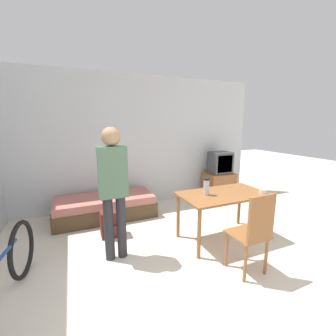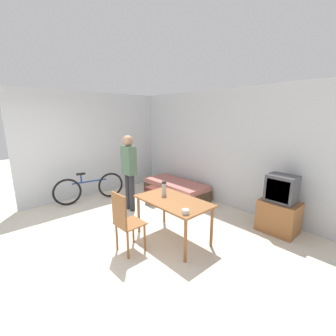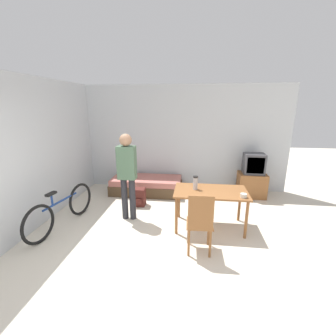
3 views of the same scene
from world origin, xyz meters
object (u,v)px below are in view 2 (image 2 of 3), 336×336
tv (279,208)px  dining_table (173,205)px  daybed (176,189)px  backpack (152,195)px  person_standing (129,167)px  bicycle (90,188)px  thermos_flask (164,188)px  wooden_chair (125,220)px  mate_bowl (185,212)px

tv → dining_table: bearing=-124.6°
daybed → dining_table: bearing=-45.1°
daybed → backpack: size_ratio=4.42×
person_standing → backpack: 1.00m
bicycle → backpack: size_ratio=4.20×
backpack → tv: bearing=18.1°
daybed → thermos_flask: (1.23, -1.48, 0.66)m
wooden_chair → thermos_flask: wooden_chair is taller
dining_table → mate_bowl: (0.52, -0.25, 0.12)m
tv → mate_bowl: bearing=-107.7°
tv → daybed: bearing=-177.9°
daybed → bicycle: size_ratio=1.05×
dining_table → backpack: (-1.54, 0.75, -0.43)m
daybed → person_standing: person_standing is taller
daybed → backpack: bearing=-92.0°
dining_table → person_standing: bearing=175.0°
daybed → bicycle: bicycle is taller
dining_table → thermos_flask: thermos_flask is taller
tv → thermos_flask: tv is taller
daybed → dining_table: size_ratio=1.38×
thermos_flask → backpack: bearing=150.6°
daybed → dining_table: dining_table is taller
wooden_chair → backpack: wooden_chair is taller
bicycle → thermos_flask: thermos_flask is taller
wooden_chair → mate_bowl: bearing=39.1°
person_standing → mate_bowl: 2.14m
thermos_flask → bicycle: bearing=-171.7°
bicycle → thermos_flask: 2.51m
tv → dining_table: 1.97m
daybed → bicycle: (-1.20, -1.83, 0.14)m
bicycle → thermos_flask: (2.43, 0.36, 0.52)m
mate_bowl → dining_table: bearing=154.7°
daybed → mate_bowl: mate_bowl is taller
tv → dining_table: tv is taller
daybed → mate_bowl: bearing=-40.9°
wooden_chair → person_standing: (-1.37, 0.97, 0.44)m
thermos_flask → mate_bowl: 0.85m
wooden_chair → person_standing: person_standing is taller
bicycle → thermos_flask: bearing=8.3°
thermos_flask → backpack: size_ratio=0.62×
wooden_chair → mate_bowl: wooden_chair is taller
daybed → tv: 2.64m
mate_bowl → backpack: mate_bowl is taller
bicycle → mate_bowl: (3.23, 0.07, 0.41)m
dining_table → thermos_flask: bearing=172.3°
daybed → tv: size_ratio=1.65×
person_standing → thermos_flask: (1.29, -0.10, -0.13)m
mate_bowl → backpack: size_ratio=0.27×
daybed → wooden_chair: wooden_chair is taller
person_standing → mate_bowl: person_standing is taller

